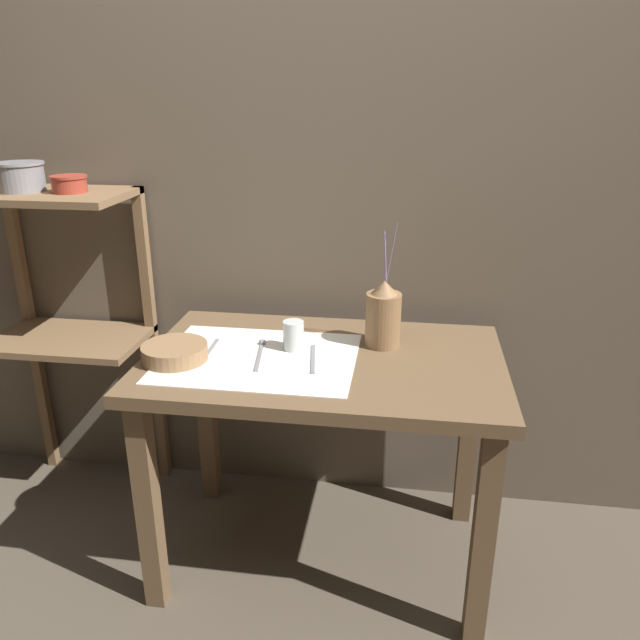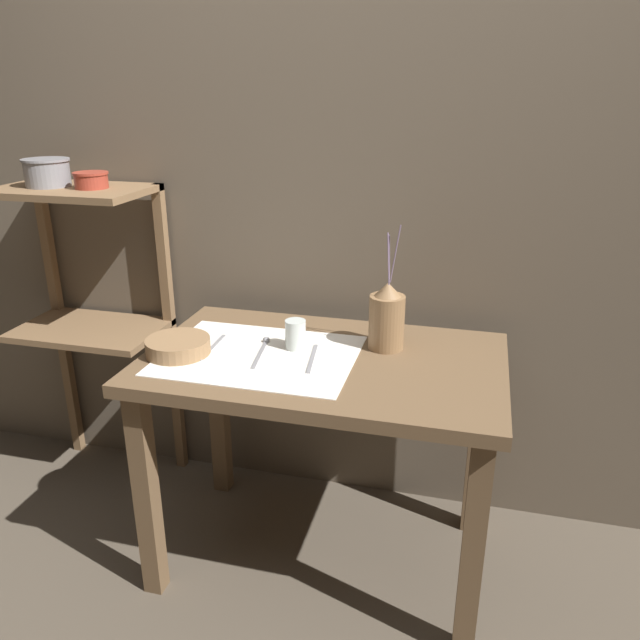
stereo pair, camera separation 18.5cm
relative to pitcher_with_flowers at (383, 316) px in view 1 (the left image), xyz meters
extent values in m
plane|color=brown|center=(-0.17, -0.12, -0.85)|extent=(12.00, 12.00, 0.00)
cube|color=brown|center=(-0.17, 0.33, 0.35)|extent=(7.00, 0.06, 2.40)
cube|color=brown|center=(-0.17, -0.12, -0.12)|extent=(1.09, 0.68, 0.04)
cube|color=brown|center=(-0.66, -0.40, -0.49)|extent=(0.06, 0.06, 0.71)
cube|color=brown|center=(0.31, -0.40, -0.49)|extent=(0.06, 0.06, 0.71)
cube|color=brown|center=(-0.66, 0.16, -0.49)|extent=(0.06, 0.06, 0.71)
cube|color=brown|center=(0.31, 0.16, -0.49)|extent=(0.06, 0.06, 0.71)
cube|color=brown|center=(-1.14, 0.11, 0.33)|extent=(0.54, 0.34, 0.02)
cube|color=brown|center=(-1.14, 0.11, -0.19)|extent=(0.54, 0.34, 0.02)
cube|color=brown|center=(-1.39, 0.26, -0.25)|extent=(0.04, 0.04, 1.19)
cube|color=brown|center=(-0.89, 0.26, -0.25)|extent=(0.04, 0.04, 1.19)
cube|color=white|center=(-0.37, -0.16, -0.10)|extent=(0.59, 0.45, 0.00)
cylinder|color=olive|center=(0.00, 0.00, -0.01)|extent=(0.11, 0.11, 0.17)
cone|color=olive|center=(0.00, 0.00, 0.09)|extent=(0.08, 0.08, 0.04)
cylinder|color=slate|center=(0.00, 0.02, 0.19)|extent=(0.01, 0.03, 0.15)
cylinder|color=slate|center=(0.02, 0.00, 0.21)|extent=(0.03, 0.02, 0.18)
cylinder|color=slate|center=(0.00, -0.02, 0.19)|extent=(0.02, 0.02, 0.16)
cylinder|color=#8E6B47|center=(-0.61, -0.21, -0.07)|extent=(0.20, 0.20, 0.05)
cylinder|color=silver|center=(-0.27, -0.08, -0.05)|extent=(0.06, 0.06, 0.09)
cube|color=gray|center=(-0.53, -0.15, -0.09)|extent=(0.02, 0.21, 0.00)
cube|color=gray|center=(-0.36, -0.16, -0.09)|extent=(0.04, 0.20, 0.00)
sphere|color=gray|center=(-0.38, -0.06, -0.09)|extent=(0.02, 0.02, 0.02)
cube|color=gray|center=(-0.20, -0.15, -0.09)|extent=(0.04, 0.20, 0.00)
cylinder|color=gray|center=(-1.23, 0.11, 0.39)|extent=(0.15, 0.15, 0.10)
cylinder|color=gray|center=(-1.23, 0.11, 0.43)|extent=(0.16, 0.16, 0.01)
cylinder|color=#9E3828|center=(-1.06, 0.11, 0.37)|extent=(0.11, 0.11, 0.06)
cylinder|color=#9E3828|center=(-1.06, 0.11, 0.39)|extent=(0.12, 0.12, 0.01)
camera|label=1|loc=(0.07, -1.84, 0.68)|focal=35.00mm
camera|label=2|loc=(0.25, -1.80, 0.68)|focal=35.00mm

